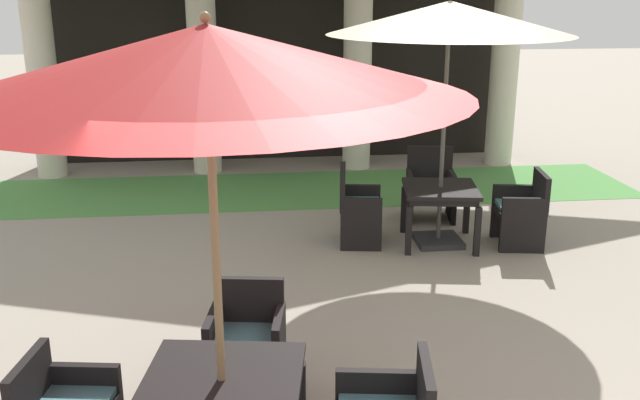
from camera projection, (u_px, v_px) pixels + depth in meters
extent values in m
cylinder|color=beige|center=(43.00, 85.00, 11.15)|extent=(0.47, 0.47, 2.95)
cylinder|color=beige|center=(204.00, 83.00, 11.41)|extent=(0.47, 0.47, 2.95)
cylinder|color=beige|center=(357.00, 81.00, 11.68)|extent=(0.47, 0.47, 2.95)
cylinder|color=beige|center=(504.00, 78.00, 11.95)|extent=(0.47, 0.47, 2.95)
cube|color=black|center=(278.00, 75.00, 12.40)|extent=(8.13, 0.16, 2.95)
cube|color=#519347|center=(288.00, 190.00, 10.75)|extent=(10.53, 2.06, 0.01)
cube|color=black|center=(440.00, 189.00, 8.34)|extent=(0.97, 0.97, 0.05)
cube|color=black|center=(440.00, 194.00, 8.36)|extent=(0.90, 0.90, 0.07)
cube|color=black|center=(409.00, 231.00, 8.09)|extent=(0.08, 0.08, 0.59)
cube|color=black|center=(477.00, 232.00, 8.06)|extent=(0.08, 0.08, 0.59)
cube|color=black|center=(404.00, 210.00, 8.84)|extent=(0.08, 0.08, 0.59)
cube|color=black|center=(467.00, 211.00, 8.81)|extent=(0.08, 0.08, 0.59)
cube|color=#2D2D2D|center=(438.00, 240.00, 8.53)|extent=(0.54, 0.54, 0.07)
cylinder|color=#4C4742|center=(443.00, 137.00, 8.16)|extent=(0.05, 0.05, 2.61)
cone|color=beige|center=(449.00, 18.00, 7.77)|extent=(2.74, 2.74, 0.36)
cube|color=black|center=(519.00, 211.00, 8.38)|extent=(0.60, 0.66, 0.07)
cube|color=teal|center=(519.00, 207.00, 8.36)|extent=(0.56, 0.61, 0.05)
cube|color=black|center=(541.00, 191.00, 8.29)|extent=(0.15, 0.59, 0.44)
cube|color=black|center=(523.00, 226.00, 8.14)|extent=(0.52, 0.14, 0.67)
cube|color=black|center=(513.00, 211.00, 8.66)|extent=(0.52, 0.14, 0.67)
cube|color=black|center=(502.00, 237.00, 8.20)|extent=(0.06, 0.06, 0.38)
cube|color=black|center=(493.00, 222.00, 8.71)|extent=(0.06, 0.06, 0.38)
cube|color=black|center=(542.00, 237.00, 8.18)|extent=(0.06, 0.06, 0.38)
cube|color=black|center=(531.00, 222.00, 8.69)|extent=(0.06, 0.06, 0.38)
cube|color=black|center=(431.00, 188.00, 9.31)|extent=(0.68, 0.64, 0.07)
cube|color=teal|center=(431.00, 184.00, 9.29)|extent=(0.62, 0.59, 0.05)
cube|color=black|center=(430.00, 164.00, 9.47)|extent=(0.60, 0.15, 0.48)
cube|color=black|center=(452.00, 196.00, 9.33)|extent=(0.14, 0.56, 0.63)
cube|color=black|center=(409.00, 196.00, 9.35)|extent=(0.14, 0.56, 0.63)
cube|color=black|center=(453.00, 211.00, 9.13)|extent=(0.06, 0.06, 0.39)
cube|color=black|center=(411.00, 210.00, 9.15)|extent=(0.06, 0.06, 0.39)
cube|color=black|center=(448.00, 200.00, 9.60)|extent=(0.06, 0.06, 0.39)
cube|color=black|center=(408.00, 199.00, 9.62)|extent=(0.06, 0.06, 0.39)
cube|color=black|center=(361.00, 209.00, 8.45)|extent=(0.57, 0.67, 0.07)
cube|color=teal|center=(361.00, 204.00, 8.44)|extent=(0.52, 0.62, 0.05)
cube|color=black|center=(343.00, 187.00, 8.38)|extent=(0.15, 0.61, 0.48)
cube|color=black|center=(360.00, 210.00, 8.75)|extent=(0.49, 0.13, 0.64)
cube|color=black|center=(361.00, 225.00, 8.21)|extent=(0.49, 0.13, 0.64)
cube|color=black|center=(377.00, 220.00, 8.77)|extent=(0.06, 0.06, 0.39)
cube|color=black|center=(379.00, 235.00, 8.25)|extent=(0.06, 0.06, 0.39)
cube|color=black|center=(343.00, 220.00, 8.79)|extent=(0.06, 0.06, 0.39)
cube|color=black|center=(343.00, 235.00, 8.26)|extent=(0.06, 0.06, 0.39)
cube|color=black|center=(222.00, 383.00, 4.28)|extent=(1.10, 1.10, 0.05)
cube|color=black|center=(222.00, 393.00, 4.30)|extent=(1.01, 1.01, 0.09)
cube|color=black|center=(171.00, 397.00, 4.84)|extent=(0.08, 0.08, 0.57)
cylinder|color=olive|center=(218.00, 291.00, 4.10)|extent=(0.05, 0.05, 2.58)
cone|color=maroon|center=(207.00, 60.00, 3.71)|extent=(2.84, 2.84, 0.38)
sphere|color=olive|center=(205.00, 17.00, 3.65)|extent=(0.06, 0.06, 0.06)
cube|color=black|center=(246.00, 344.00, 5.28)|extent=(0.61, 0.57, 0.07)
cube|color=teal|center=(246.00, 337.00, 5.26)|extent=(0.56, 0.52, 0.05)
cube|color=black|center=(249.00, 302.00, 5.43)|extent=(0.54, 0.14, 0.41)
cube|color=black|center=(279.00, 355.00, 5.29)|extent=(0.14, 0.49, 0.67)
cube|color=black|center=(213.00, 354.00, 5.31)|extent=(0.14, 0.49, 0.67)
cube|color=black|center=(276.00, 388.00, 5.13)|extent=(0.06, 0.06, 0.38)
cube|color=black|center=(210.00, 386.00, 5.15)|extent=(0.06, 0.06, 0.38)
cube|color=black|center=(281.00, 357.00, 5.54)|extent=(0.06, 0.06, 0.38)
cube|color=black|center=(220.00, 356.00, 5.56)|extent=(0.06, 0.06, 0.38)
cube|color=black|center=(29.00, 386.00, 4.34)|extent=(0.14, 0.56, 0.37)
cube|color=black|center=(425.00, 395.00, 4.24)|extent=(0.15, 0.57, 0.41)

